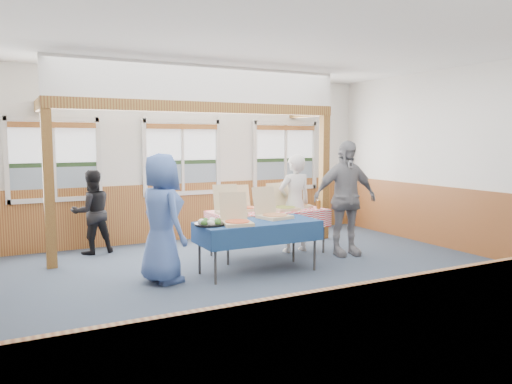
% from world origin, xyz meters
% --- Properties ---
extents(floor, '(8.00, 8.00, 0.00)m').
position_xyz_m(floor, '(0.00, 0.00, 0.00)').
color(floor, '#2C3B47').
rests_on(floor, ground).
extents(ceiling, '(8.00, 8.00, 0.00)m').
position_xyz_m(ceiling, '(0.00, 0.00, 3.20)').
color(ceiling, white).
rests_on(ceiling, wall_back).
extents(wall_back, '(8.00, 0.00, 8.00)m').
position_xyz_m(wall_back, '(0.00, 3.50, 1.60)').
color(wall_back, silver).
rests_on(wall_back, floor).
extents(wall_front, '(8.00, 0.00, 8.00)m').
position_xyz_m(wall_front, '(0.00, -3.50, 1.60)').
color(wall_front, silver).
rests_on(wall_front, floor).
extents(wall_right, '(0.00, 8.00, 8.00)m').
position_xyz_m(wall_right, '(4.00, 0.00, 1.60)').
color(wall_right, silver).
rests_on(wall_right, floor).
extents(wainscot_back, '(7.98, 0.05, 1.10)m').
position_xyz_m(wainscot_back, '(0.00, 3.48, 0.55)').
color(wainscot_back, brown).
rests_on(wainscot_back, floor).
extents(wainscot_front, '(7.98, 0.05, 1.10)m').
position_xyz_m(wainscot_front, '(0.00, -3.48, 0.55)').
color(wainscot_front, brown).
rests_on(wainscot_front, floor).
extents(wainscot_right, '(0.05, 6.98, 1.10)m').
position_xyz_m(wainscot_right, '(3.98, 0.00, 0.55)').
color(wainscot_right, brown).
rests_on(wainscot_right, floor).
extents(window_left, '(1.56, 0.10, 1.46)m').
position_xyz_m(window_left, '(-2.30, 3.46, 1.68)').
color(window_left, silver).
rests_on(window_left, wall_back).
extents(window_mid, '(1.56, 0.10, 1.46)m').
position_xyz_m(window_mid, '(0.00, 3.46, 1.68)').
color(window_mid, silver).
rests_on(window_mid, wall_back).
extents(window_right, '(1.56, 0.10, 1.46)m').
position_xyz_m(window_right, '(2.30, 3.46, 1.68)').
color(window_right, silver).
rests_on(window_right, wall_back).
extents(post_left, '(0.15, 0.15, 2.40)m').
position_xyz_m(post_left, '(-2.50, 2.30, 1.20)').
color(post_left, '#5E2F14').
rests_on(post_left, floor).
extents(post_right, '(0.15, 0.15, 2.40)m').
position_xyz_m(post_right, '(2.50, 2.30, 1.20)').
color(post_right, '#5E2F14').
rests_on(post_right, floor).
extents(cross_beam, '(5.15, 0.18, 0.18)m').
position_xyz_m(cross_beam, '(0.00, 2.30, 2.49)').
color(cross_beam, '#5E2F14').
rests_on(cross_beam, post_left).
extents(table_left, '(1.84, 0.94, 0.76)m').
position_xyz_m(table_left, '(0.17, 0.63, 0.70)').
color(table_left, '#303030').
rests_on(table_left, floor).
extents(table_right, '(2.03, 1.00, 0.76)m').
position_xyz_m(table_right, '(0.85, 1.56, 0.70)').
color(table_right, '#303030').
rests_on(table_right, floor).
extents(pizza_box_a, '(0.48, 0.55, 0.43)m').
position_xyz_m(pizza_box_a, '(-0.23, 0.52, 0.82)').
color(pizza_box_a, tan).
rests_on(pizza_box_a, table_left).
extents(pizza_box_b, '(0.51, 0.58, 0.46)m').
position_xyz_m(pizza_box_b, '(0.51, 0.79, 0.83)').
color(pizza_box_b, tan).
rests_on(pizza_box_b, table_left).
extents(pizza_box_c, '(0.45, 0.54, 0.46)m').
position_xyz_m(pizza_box_c, '(0.11, 1.47, 0.83)').
color(pizza_box_c, tan).
rests_on(pizza_box_c, table_right).
extents(pizza_box_d, '(0.39, 0.47, 0.41)m').
position_xyz_m(pizza_box_d, '(0.50, 1.76, 0.82)').
color(pizza_box_d, tan).
rests_on(pizza_box_d, table_right).
extents(pizza_box_e, '(0.41, 0.50, 0.44)m').
position_xyz_m(pizza_box_e, '(1.10, 1.49, 0.82)').
color(pizza_box_e, tan).
rests_on(pizza_box_e, table_right).
extents(pizza_box_f, '(0.42, 0.51, 0.43)m').
position_xyz_m(pizza_box_f, '(1.50, 1.71, 0.82)').
color(pizza_box_f, tan).
rests_on(pizza_box_f, table_right).
extents(veggie_tray, '(0.43, 0.43, 0.10)m').
position_xyz_m(veggie_tray, '(-0.58, 0.63, 0.79)').
color(veggie_tray, black).
rests_on(veggie_tray, table_left).
extents(drink_glass, '(0.07, 0.07, 0.15)m').
position_xyz_m(drink_glass, '(1.70, 1.31, 0.83)').
color(drink_glass, '#925618').
rests_on(drink_glass, table_right).
extents(woman_white, '(0.62, 0.41, 1.69)m').
position_xyz_m(woman_white, '(1.36, 1.55, 0.85)').
color(woman_white, silver).
rests_on(woman_white, floor).
extents(woman_black, '(0.77, 0.64, 1.43)m').
position_xyz_m(woman_black, '(-1.78, 3.01, 0.72)').
color(woman_black, black).
rests_on(woman_black, floor).
extents(man_blue, '(0.74, 0.96, 1.76)m').
position_xyz_m(man_blue, '(-1.22, 0.78, 0.88)').
color(man_blue, '#3E5B9C').
rests_on(man_blue, floor).
extents(person_grey, '(1.19, 0.65, 1.93)m').
position_xyz_m(person_grey, '(1.98, 0.95, 0.96)').
color(person_grey, gray).
rests_on(person_grey, floor).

